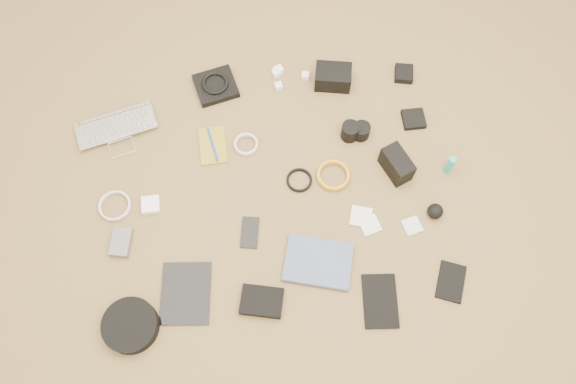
{
  "coord_description": "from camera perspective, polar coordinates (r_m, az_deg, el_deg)",
  "views": [
    {
      "loc": [
        -0.07,
        -0.82,
        1.96
      ],
      "look_at": [
        0.06,
        -0.02,
        0.02
      ],
      "focal_mm": 35.0,
      "sensor_mm": 36.0,
      "label": 1
    }
  ],
  "objects": [
    {
      "name": "card_reader",
      "position": [
        2.31,
        12.63,
        7.24
      ],
      "size": [
        0.09,
        0.09,
        0.02
      ],
      "primitive_type": "cube",
      "rotation": [
        0.0,
        0.0,
        -0.04
      ],
      "color": "black",
      "rests_on": "ground"
    },
    {
      "name": "lens_a",
      "position": [
        2.21,
        6.32,
        6.14
      ],
      "size": [
        0.08,
        0.08,
        0.07
      ],
      "primitive_type": "cylinder",
      "rotation": [
        0.0,
        0.0,
        -0.13
      ],
      "color": "black",
      "rests_on": "ground"
    },
    {
      "name": "charger_d",
      "position": [
        2.33,
        -0.97,
        10.69
      ],
      "size": [
        0.03,
        0.03,
        0.03
      ],
      "primitive_type": "cube",
      "rotation": [
        0.0,
        0.0,
        0.17
      ],
      "color": "white",
      "rests_on": "ground"
    },
    {
      "name": "phone",
      "position": [
        2.07,
        -3.9,
        -4.13
      ],
      "size": [
        0.09,
        0.13,
        0.01
      ],
      "primitive_type": "cube",
      "rotation": [
        0.0,
        0.0,
        -0.21
      ],
      "color": "black",
      "rests_on": "ground"
    },
    {
      "name": "power_brick",
      "position": [
        2.15,
        -13.75,
        -1.3
      ],
      "size": [
        0.07,
        0.07,
        0.03
      ],
      "primitive_type": "cube",
      "rotation": [
        0.0,
        0.0,
        -0.03
      ],
      "color": "white",
      "rests_on": "ground"
    },
    {
      "name": "headphone_case",
      "position": [
        2.03,
        -15.71,
        -12.93
      ],
      "size": [
        0.19,
        0.19,
        0.05
      ],
      "primitive_type": "cylinder",
      "rotation": [
        0.0,
        0.0,
        -0.03
      ],
      "color": "black",
      "rests_on": "ground"
    },
    {
      "name": "filter_case_mid",
      "position": [
        2.09,
        8.32,
        -3.36
      ],
      "size": [
        0.08,
        0.08,
        0.01
      ],
      "primitive_type": "cube",
      "rotation": [
        0.0,
        0.0,
        0.22
      ],
      "color": "silver",
      "rests_on": "ground"
    },
    {
      "name": "headphone_pouch",
      "position": [
        2.35,
        -7.35,
        10.63
      ],
      "size": [
        0.19,
        0.18,
        0.03
      ],
      "primitive_type": "cube",
      "rotation": [
        0.0,
        0.0,
        0.19
      ],
      "color": "black",
      "rests_on": "ground"
    },
    {
      "name": "paperback",
      "position": [
        2.0,
        2.72,
        -9.55
      ],
      "size": [
        0.28,
        0.24,
        0.02
      ],
      "primitive_type": "imported",
      "rotation": [
        0.0,
        0.0,
        1.25
      ],
      "color": "#455475",
      "rests_on": "ground"
    },
    {
      "name": "cable_black",
      "position": [
        2.14,
        1.15,
        1.16
      ],
      "size": [
        0.12,
        0.12,
        0.01
      ],
      "primitive_type": "torus",
      "rotation": [
        0.0,
        0.0,
        -0.19
      ],
      "color": "black",
      "rests_on": "ground"
    },
    {
      "name": "tablet",
      "position": [
        2.03,
        -10.34,
        -10.08
      ],
      "size": [
        0.2,
        0.25,
        0.01
      ],
      "primitive_type": "cube",
      "rotation": [
        0.0,
        0.0,
        -0.15
      ],
      "color": "black",
      "rests_on": "ground"
    },
    {
      "name": "notebook_black_a",
      "position": [
        2.02,
        9.34,
        -10.87
      ],
      "size": [
        0.14,
        0.2,
        0.01
      ],
      "primitive_type": "cube",
      "rotation": [
        0.0,
        0.0,
        -0.14
      ],
      "color": "black",
      "rests_on": "ground"
    },
    {
      "name": "cable_white_b",
      "position": [
        2.19,
        -17.15,
        -1.4
      ],
      "size": [
        0.16,
        0.16,
        0.01
      ],
      "primitive_type": "torus",
      "rotation": [
        0.0,
        0.0,
        -0.43
      ],
      "color": "silver",
      "rests_on": "ground"
    },
    {
      "name": "charger_c",
      "position": [
        2.36,
        1.77,
        11.7
      ],
      "size": [
        0.04,
        0.04,
        0.03
      ],
      "primitive_type": "cube",
      "rotation": [
        0.0,
        0.0,
        -0.25
      ],
      "color": "white",
      "rests_on": "ground"
    },
    {
      "name": "charger_b",
      "position": [
        2.37,
        -0.98,
        12.24
      ],
      "size": [
        0.04,
        0.04,
        0.03
      ],
      "primitive_type": "cube",
      "rotation": [
        0.0,
        0.0,
        0.37
      ],
      "color": "white",
      "rests_on": "ground"
    },
    {
      "name": "flash",
      "position": [
        2.16,
        10.98,
        2.77
      ],
      "size": [
        0.11,
        0.15,
        0.1
      ],
      "primitive_type": "cube",
      "rotation": [
        0.0,
        0.0,
        0.35
      ],
      "color": "black",
      "rests_on": "ground"
    },
    {
      "name": "charger_a",
      "position": [
        2.37,
        -1.2,
        11.97
      ],
      "size": [
        0.04,
        0.04,
        0.03
      ],
      "primitive_type": "cube",
      "rotation": [
        0.0,
        0.0,
        0.32
      ],
      "color": "white",
      "rests_on": "ground"
    },
    {
      "name": "pen_blue",
      "position": [
        2.21,
        -7.67,
        4.79
      ],
      "size": [
        0.03,
        0.15,
        0.01
      ],
      "primitive_type": "cylinder",
      "rotation": [
        1.57,
        0.0,
        0.15
      ],
      "color": "#1540B0",
      "rests_on": "notebook_olive"
    },
    {
      "name": "battery_charger",
      "position": [
        2.13,
        -16.59,
        -4.95
      ],
      "size": [
        0.09,
        0.12,
        0.03
      ],
      "primitive_type": "cube",
      "rotation": [
        0.0,
        0.0,
        -0.24
      ],
      "color": "#5D5C62",
      "rests_on": "ground"
    },
    {
      "name": "notebook_olive",
      "position": [
        2.22,
        -7.64,
        4.68
      ],
      "size": [
        0.11,
        0.16,
        0.01
      ],
      "primitive_type": "cube",
      "rotation": [
        0.0,
        0.0,
        -0.02
      ],
      "color": "olive",
      "rests_on": "ground"
    },
    {
      "name": "air_blower",
      "position": [
        2.13,
        14.72,
        -1.91
      ],
      "size": [
        0.07,
        0.07,
        0.06
      ],
      "primitive_type": "sphere",
      "rotation": [
        0.0,
        0.0,
        -0.31
      ],
      "color": "black",
      "rests_on": "ground"
    },
    {
      "name": "lens_cleaner",
      "position": [
        2.2,
        16.1,
        2.65
      ],
      "size": [
        0.03,
        0.03,
        0.1
      ],
      "primitive_type": "cylinder",
      "rotation": [
        0.0,
        0.0,
        -0.07
      ],
      "color": "#1AAC9E",
      "rests_on": "ground"
    },
    {
      "name": "lens_b",
      "position": [
        2.22,
        7.46,
        6.16
      ],
      "size": [
        0.09,
        0.09,
        0.06
      ],
      "primitive_type": "cylinder",
      "rotation": [
        0.0,
        0.0,
        -0.42
      ],
      "color": "black",
      "rests_on": "ground"
    },
    {
      "name": "headphones",
      "position": [
        2.33,
        -7.41,
        10.92
      ],
      "size": [
        0.12,
        0.12,
        0.01
      ],
      "primitive_type": "torus",
      "rotation": [
        0.0,
        0.0,
        -0.11
      ],
      "color": "black",
      "rests_on": "headphone_pouch"
    },
    {
      "name": "notebook_black_b",
      "position": [
        2.09,
        16.21,
        -8.75
      ],
      "size": [
        0.14,
        0.16,
        0.01
      ],
      "primitive_type": "cube",
      "rotation": [
        0.0,
        0.0,
        -0.43
      ],
      "color": "black",
      "rests_on": "ground"
    },
    {
      "name": "laptop",
      "position": [
        2.31,
        -16.78,
        5.44
      ],
      "size": [
        0.35,
        0.28,
        0.02
      ],
      "primitive_type": "imported",
      "rotation": [
        0.0,
        0.0,
        0.19
      ],
      "color": "silver",
      "rests_on": "ground"
    },
    {
      "name": "cable_white_a",
      "position": [
        2.21,
        -4.27,
        4.79
      ],
      "size": [
        0.1,
        0.1,
        0.01
      ],
      "primitive_type": "torus",
      "rotation": [
        0.0,
        0.0,
        0.03
      ],
      "color": "silver",
      "rests_on": "ground"
    },
    {
      "name": "dslr_camera",
      "position": [
        2.33,
        4.59,
        11.56
      ],
      "size": [
        0.16,
        0.13,
        0.08
      ],
      "primitive_type": "cube",
      "rotation": [
        0.0,
        0.0,
        -0.24
      ],
      "color": "black",
      "rests_on": "ground"
    },
    {
      "name": "lens_pouch",
      "position": [
        2.41,
        11.69,
        11.7
      ],
      "size": [
        0.09,
        0.1,
        0.03
      ],
      "primitive_type": "cube",
      "rotation": [
        0.0,
        0.0,
        -0.25
      ],
      "color": "black",
      "rests_on": "ground"
    },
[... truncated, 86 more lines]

